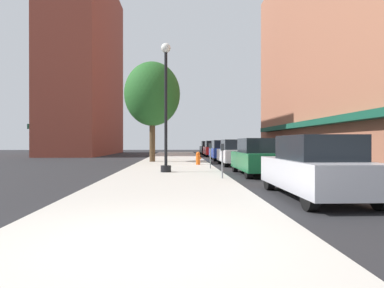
{
  "coord_description": "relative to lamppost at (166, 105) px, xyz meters",
  "views": [
    {
      "loc": [
        0.41,
        -4.63,
        1.47
      ],
      "look_at": [
        1.32,
        18.46,
        1.37
      ],
      "focal_mm": 31.18,
      "sensor_mm": 36.0,
      "label": 1
    }
  ],
  "objects": [
    {
      "name": "car_blue",
      "position": [
        4.18,
        12.26,
        -2.39
      ],
      "size": [
        1.8,
        4.3,
        1.66
      ],
      "rotation": [
        0.0,
        0.0,
        0.01
      ],
      "color": "black",
      "rests_on": "ground"
    },
    {
      "name": "parking_meter_far",
      "position": [
        2.23,
        2.0,
        -2.25
      ],
      "size": [
        0.14,
        0.09,
        1.31
      ],
      "color": "slate",
      "rests_on": "sidewalk_slab"
    },
    {
      "name": "car_white",
      "position": [
        4.18,
        6.05,
        -2.39
      ],
      "size": [
        1.8,
        4.3,
        1.66
      ],
      "rotation": [
        0.0,
        0.0,
        -0.04
      ],
      "color": "black",
      "rests_on": "ground"
    },
    {
      "name": "tree_near",
      "position": [
        -1.29,
        8.48,
        1.7
      ],
      "size": [
        3.95,
        3.95,
        7.08
      ],
      "color": "#4C3823",
      "rests_on": "sidewalk_slab"
    },
    {
      "name": "car_green",
      "position": [
        4.18,
        -0.37,
        -2.39
      ],
      "size": [
        1.8,
        4.3,
        1.66
      ],
      "rotation": [
        0.0,
        0.0,
        -0.02
      ],
      "color": "black",
      "rests_on": "ground"
    },
    {
      "name": "fire_hydrant",
      "position": [
        1.77,
        4.99,
        -2.68
      ],
      "size": [
        0.33,
        0.26,
        0.79
      ],
      "color": "#E05614",
      "rests_on": "sidewalk_slab"
    },
    {
      "name": "ground_plane",
      "position": [
        4.18,
        7.35,
        -3.2
      ],
      "size": [
        90.0,
        90.0,
        0.0
      ],
      "primitive_type": "plane",
      "color": "#232326"
    },
    {
      "name": "parking_meter_near",
      "position": [
        2.23,
        -2.77,
        -2.25
      ],
      "size": [
        0.14,
        0.09,
        1.31
      ],
      "color": "slate",
      "rests_on": "sidewalk_slab"
    },
    {
      "name": "car_silver",
      "position": [
        4.18,
        -6.69,
        -2.39
      ],
      "size": [
        1.8,
        4.3,
        1.66
      ],
      "rotation": [
        0.0,
        0.0,
        -0.0
      ],
      "color": "black",
      "rests_on": "ground"
    },
    {
      "name": "lamppost",
      "position": [
        0.0,
        0.0,
        0.0
      ],
      "size": [
        0.48,
        0.48,
        5.9
      ],
      "color": "black",
      "rests_on": "sidewalk_slab"
    },
    {
      "name": "car_black",
      "position": [
        4.18,
        25.78,
        -2.39
      ],
      "size": [
        1.8,
        4.3,
        1.66
      ],
      "rotation": [
        0.0,
        0.0,
        0.01
      ],
      "color": "black",
      "rests_on": "ground"
    },
    {
      "name": "sidewalk_slab",
      "position": [
        0.18,
        8.35,
        -3.14
      ],
      "size": [
        4.8,
        50.0,
        0.12
      ],
      "primitive_type": "cube",
      "color": "#B7B2A8",
      "rests_on": "ground"
    },
    {
      "name": "building_far_background",
      "position": [
        -10.83,
        26.35,
        7.57
      ],
      "size": [
        6.8,
        18.0,
        21.58
      ],
      "color": "brown",
      "rests_on": "ground"
    },
    {
      "name": "building_right_brick",
      "position": [
        15.17,
        11.35,
        7.25
      ],
      "size": [
        6.8,
        40.0,
        20.94
      ],
      "color": "#9E6047",
      "rests_on": "ground"
    },
    {
      "name": "car_red",
      "position": [
        4.18,
        19.66,
        -2.39
      ],
      "size": [
        1.8,
        4.3,
        1.66
      ],
      "rotation": [
        0.0,
        0.0,
        -0.01
      ],
      "color": "black",
      "rests_on": "ground"
    }
  ]
}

